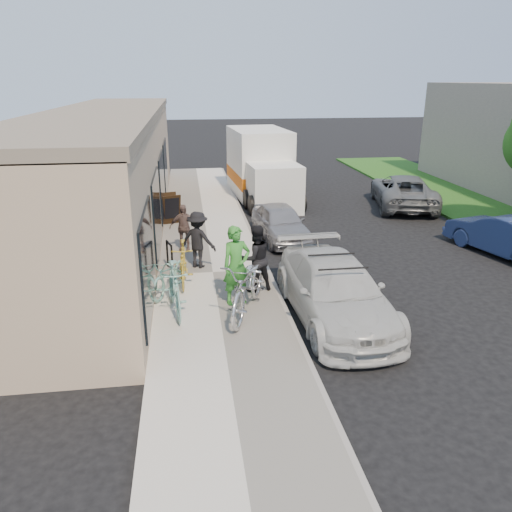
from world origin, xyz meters
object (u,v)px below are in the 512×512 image
far_car_gray (403,191)px  woman_rider (237,265)px  moving_truck (261,169)px  cruiser_bike_a (174,289)px  bystander_a (198,240)px  cruiser_bike_c (183,263)px  tandem_bike (249,286)px  cruiser_bike_b (170,274)px  man_standing (255,258)px  sedan_white (335,290)px  bike_rack (170,253)px  far_car_blue (506,235)px  bystander_b (183,228)px  sandwich_board (170,208)px  sedan_silver (280,222)px

far_car_gray → woman_rider: woman_rider is taller
moving_truck → cruiser_bike_a: 12.45m
moving_truck → bystander_a: 9.54m
cruiser_bike_c → tandem_bike: bearing=-52.5°
cruiser_bike_b → bystander_a: size_ratio=1.15×
man_standing → bystander_a: bearing=-72.8°
tandem_bike → cruiser_bike_c: bearing=147.2°
sedan_white → moving_truck: 12.37m
bike_rack → tandem_bike: size_ratio=0.32×
bike_rack → sedan_white: sedan_white is taller
far_car_blue → cruiser_bike_a: (-10.09, -3.00, 0.07)m
cruiser_bike_b → bystander_b: size_ratio=1.26×
cruiser_bike_c → bystander_a: bystander_a is taller
sandwich_board → man_standing: man_standing is taller
sedan_white → bystander_b: bearing=122.4°
sedan_white → cruiser_bike_b: sedan_white is taller
far_car_gray → cruiser_bike_c: far_car_gray is taller
bike_rack → woman_rider: size_ratio=0.42×
bike_rack → man_standing: 2.81m
sedan_white → cruiser_bike_c: size_ratio=2.68×
bike_rack → far_car_blue: (10.26, 0.25, 0.01)m
far_car_blue → cruiser_bike_c: 9.97m
cruiser_bike_c → bystander_a: bearing=70.6°
sedan_silver → cruiser_bike_a: bearing=-127.8°
bike_rack → bystander_a: 0.87m
moving_truck → tandem_bike: moving_truck is taller
man_standing → cruiser_bike_b: size_ratio=0.92×
bystander_a → cruiser_bike_c: bearing=97.5°
cruiser_bike_b → bystander_a: (0.76, 1.69, 0.32)m
cruiser_bike_a → cruiser_bike_c: cruiser_bike_a is taller
moving_truck → far_car_gray: (5.74, -2.49, -0.67)m
woman_rider → cruiser_bike_c: 1.94m
sedan_silver → cruiser_bike_c: size_ratio=1.96×
tandem_bike → cruiser_bike_a: (-1.66, 0.27, -0.10)m
far_car_gray → bike_rack: bearing=48.0°
man_standing → cruiser_bike_b: (-2.12, 0.18, -0.37)m
man_standing → cruiser_bike_a: size_ratio=0.91×
cruiser_bike_a → bystander_a: bearing=69.5°
cruiser_bike_c → bystander_a: size_ratio=1.12×
cruiser_bike_c → moving_truck: bearing=71.9°
man_standing → cruiser_bike_a: 2.24m
woman_rider → bystander_b: size_ratio=1.30×
far_car_blue → bystander_b: 9.97m
sedan_silver → cruiser_bike_a: size_ratio=1.88×
woman_rider → tandem_bike: bearing=-88.4°
cruiser_bike_c → cruiser_bike_b: bearing=-119.2°
far_car_blue → cruiser_bike_a: 10.53m
woman_rider → cruiser_bike_b: size_ratio=1.03×
far_car_gray → far_car_blue: bearing=108.8°
sedan_silver → moving_truck: (0.31, 6.34, 0.75)m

